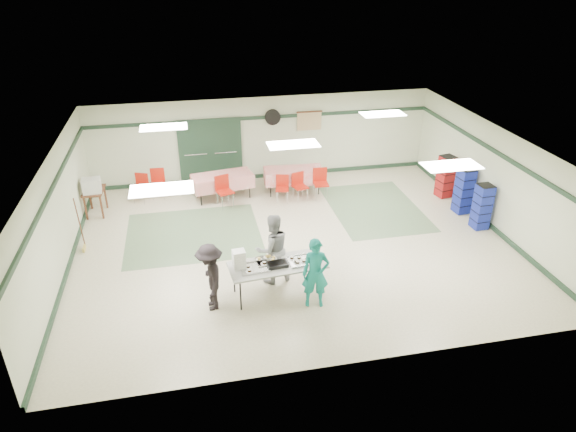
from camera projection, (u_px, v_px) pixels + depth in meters
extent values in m
plane|color=beige|center=(293.00, 243.00, 13.29)|extent=(11.00, 11.00, 0.00)
plane|color=silver|center=(293.00, 144.00, 12.05)|extent=(11.00, 11.00, 0.00)
plane|color=beige|center=(263.00, 138.00, 16.59)|extent=(11.00, 0.00, 11.00)
plane|color=beige|center=(349.00, 304.00, 8.75)|extent=(11.00, 0.00, 11.00)
plane|color=beige|center=(57.00, 216.00, 11.67)|extent=(0.00, 9.00, 9.00)
plane|color=beige|center=(494.00, 178.00, 13.66)|extent=(0.00, 9.00, 9.00)
cube|color=#1D3525|center=(263.00, 117.00, 16.24)|extent=(11.00, 0.06, 0.10)
cube|color=#1D3525|center=(264.00, 176.00, 17.15)|extent=(11.00, 0.06, 0.12)
cube|color=#1D3525|center=(52.00, 188.00, 11.36)|extent=(0.06, 9.00, 0.10)
cube|color=#1D3525|center=(70.00, 264.00, 12.27)|extent=(0.06, 9.00, 0.12)
cube|color=#1D3525|center=(498.00, 153.00, 13.34)|extent=(0.06, 9.00, 0.10)
cube|color=#1D3525|center=(485.00, 221.00, 14.25)|extent=(0.06, 9.00, 0.12)
cube|color=#66825F|center=(193.00, 234.00, 13.70)|extent=(3.50, 3.00, 0.01)
cube|color=#66825F|center=(375.00, 208.00, 15.10)|extent=(2.50, 3.50, 0.01)
cube|color=gray|center=(196.00, 152.00, 16.27)|extent=(0.90, 0.06, 2.10)
cube|color=gray|center=(226.00, 150.00, 16.45)|extent=(0.90, 0.06, 2.10)
cube|color=#1D3525|center=(211.00, 152.00, 16.34)|extent=(2.00, 0.03, 2.15)
cylinder|color=black|center=(273.00, 117.00, 16.27)|extent=(0.50, 0.10, 0.50)
cube|color=tan|center=(309.00, 121.00, 16.58)|extent=(0.80, 0.02, 0.60)
cube|color=#A8A9A4|center=(277.00, 265.00, 10.98)|extent=(2.14, 1.03, 0.04)
cylinder|color=black|center=(241.00, 296.00, 10.64)|extent=(0.04, 0.04, 0.72)
cylinder|color=black|center=(322.00, 281.00, 11.10)|extent=(0.04, 0.04, 0.72)
cylinder|color=black|center=(234.00, 278.00, 11.21)|extent=(0.04, 0.04, 0.72)
cylinder|color=black|center=(311.00, 265.00, 11.67)|extent=(0.04, 0.04, 0.72)
cube|color=silver|center=(303.00, 261.00, 11.07)|extent=(0.65, 0.52, 0.02)
cube|color=silver|center=(269.00, 261.00, 11.06)|extent=(0.59, 0.47, 0.02)
cube|color=silver|center=(255.00, 268.00, 10.82)|extent=(0.66, 0.52, 0.02)
cube|color=black|center=(277.00, 264.00, 10.89)|extent=(0.46, 0.31, 0.08)
cube|color=white|center=(239.00, 259.00, 10.75)|extent=(0.28, 0.26, 0.42)
imported|color=#12827A|center=(316.00, 273.00, 10.62)|extent=(0.63, 0.47, 1.56)
imported|color=gray|center=(273.00, 249.00, 11.40)|extent=(0.92, 0.79, 1.66)
imported|color=black|center=(210.00, 277.00, 10.55)|extent=(0.59, 0.99, 1.50)
cube|color=red|center=(294.00, 170.00, 15.81)|extent=(1.85, 0.91, 0.05)
cube|color=red|center=(294.00, 175.00, 15.89)|extent=(1.85, 0.93, 0.40)
cylinder|color=black|center=(271.00, 186.00, 15.63)|extent=(0.04, 0.04, 0.72)
cylinder|color=black|center=(319.00, 184.00, 15.80)|extent=(0.04, 0.04, 0.72)
cylinder|color=black|center=(269.00, 179.00, 16.16)|extent=(0.04, 0.04, 0.72)
cylinder|color=black|center=(316.00, 176.00, 16.33)|extent=(0.04, 0.04, 0.72)
cube|color=red|center=(222.00, 175.00, 15.41)|extent=(1.90, 1.06, 0.05)
cube|color=red|center=(223.00, 181.00, 15.49)|extent=(1.90, 1.08, 0.40)
cylinder|color=black|center=(201.00, 194.00, 15.09)|extent=(0.04, 0.04, 0.72)
cylinder|color=black|center=(249.00, 187.00, 15.57)|extent=(0.04, 0.04, 0.72)
cylinder|color=black|center=(196.00, 187.00, 15.59)|extent=(0.04, 0.04, 0.72)
cylinder|color=black|center=(244.00, 180.00, 16.07)|extent=(0.04, 0.04, 0.72)
cube|color=#B21B0E|center=(300.00, 187.00, 15.39)|extent=(0.49, 0.49, 0.04)
cube|color=#B21B0E|center=(298.00, 178.00, 15.43)|extent=(0.39, 0.15, 0.39)
cylinder|color=silver|center=(298.00, 197.00, 15.31)|extent=(0.02, 0.02, 0.41)
cylinder|color=silver|center=(307.00, 195.00, 15.44)|extent=(0.02, 0.02, 0.41)
cylinder|color=silver|center=(293.00, 193.00, 15.55)|extent=(0.02, 0.02, 0.41)
cylinder|color=silver|center=(302.00, 191.00, 15.68)|extent=(0.02, 0.02, 0.41)
cube|color=#B21B0E|center=(282.00, 189.00, 15.30)|extent=(0.46, 0.46, 0.04)
cube|color=#B21B0E|center=(282.00, 180.00, 15.36)|extent=(0.38, 0.13, 0.38)
cylinder|color=silver|center=(277.00, 198.00, 15.27)|extent=(0.02, 0.02, 0.40)
cylinder|color=silver|center=(287.00, 198.00, 15.26)|extent=(0.02, 0.02, 0.40)
cylinder|color=silver|center=(277.00, 193.00, 15.54)|extent=(0.02, 0.02, 0.40)
cylinder|color=silver|center=(287.00, 194.00, 15.53)|extent=(0.02, 0.02, 0.40)
cube|color=#B21B0E|center=(321.00, 184.00, 15.49)|extent=(0.46, 0.46, 0.04)
cube|color=#B21B0E|center=(320.00, 174.00, 15.55)|extent=(0.43, 0.07, 0.43)
cylinder|color=silver|center=(316.00, 194.00, 15.43)|extent=(0.02, 0.02, 0.45)
cylinder|color=silver|center=(327.00, 193.00, 15.47)|extent=(0.02, 0.02, 0.45)
cylinder|color=silver|center=(314.00, 190.00, 15.73)|extent=(0.02, 0.02, 0.45)
cylinder|color=silver|center=(325.00, 189.00, 15.78)|extent=(0.02, 0.02, 0.45)
cube|color=#B21B0E|center=(225.00, 192.00, 14.96)|extent=(0.55, 0.55, 0.04)
cube|color=#B21B0E|center=(222.00, 182.00, 15.00)|extent=(0.43, 0.18, 0.44)
cylinder|color=silver|center=(222.00, 203.00, 14.86)|extent=(0.02, 0.02, 0.46)
cylinder|color=silver|center=(233.00, 201.00, 15.02)|extent=(0.02, 0.02, 0.46)
cylinder|color=silver|center=(218.00, 199.00, 15.13)|extent=(0.02, 0.02, 0.46)
cylinder|color=silver|center=(228.00, 196.00, 15.29)|extent=(0.02, 0.02, 0.46)
cube|color=#B21B0E|center=(158.00, 184.00, 15.54)|extent=(0.44, 0.44, 0.04)
cube|color=#B21B0E|center=(157.00, 175.00, 15.60)|extent=(0.42, 0.07, 0.42)
cylinder|color=silver|center=(153.00, 194.00, 15.48)|extent=(0.02, 0.02, 0.44)
cylinder|color=silver|center=(164.00, 193.00, 15.52)|extent=(0.02, 0.02, 0.44)
cylinder|color=silver|center=(154.00, 189.00, 15.77)|extent=(0.02, 0.02, 0.44)
cylinder|color=silver|center=(165.00, 189.00, 15.81)|extent=(0.02, 0.02, 0.44)
cube|color=#B21B0E|center=(140.00, 188.00, 15.28)|extent=(0.52, 0.52, 0.04)
cube|color=#B21B0E|center=(142.00, 179.00, 15.33)|extent=(0.38, 0.19, 0.40)
cylinder|color=silver|center=(134.00, 197.00, 15.27)|extent=(0.02, 0.02, 0.42)
cylinder|color=silver|center=(144.00, 198.00, 15.22)|extent=(0.02, 0.02, 0.42)
cylinder|color=silver|center=(139.00, 193.00, 15.55)|extent=(0.02, 0.02, 0.42)
cylinder|color=silver|center=(148.00, 194.00, 15.50)|extent=(0.02, 0.02, 0.42)
cube|color=navy|center=(482.00, 207.00, 13.74)|extent=(0.41, 0.41, 1.27)
cube|color=#A51910|center=(445.00, 176.00, 15.55)|extent=(0.48, 0.48, 1.30)
cube|color=navy|center=(464.00, 191.00, 14.58)|extent=(0.45, 0.45, 1.34)
cube|color=brown|center=(94.00, 191.00, 14.46)|extent=(0.59, 0.87, 0.05)
cube|color=brown|center=(86.00, 208.00, 14.30)|extent=(0.05, 0.05, 0.70)
cube|color=brown|center=(102.00, 207.00, 14.35)|extent=(0.05, 0.05, 0.70)
cube|color=brown|center=(90.00, 198.00, 14.90)|extent=(0.05, 0.05, 0.70)
cube|color=brown|center=(106.00, 197.00, 14.96)|extent=(0.05, 0.05, 0.70)
cube|color=beige|center=(92.00, 186.00, 14.23)|extent=(0.53, 0.47, 0.39)
cylinder|color=brown|center=(79.00, 223.00, 12.65)|extent=(0.06, 0.23, 1.45)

